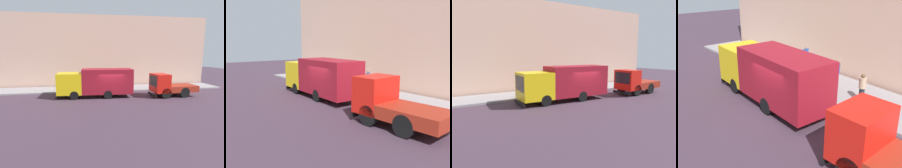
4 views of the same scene
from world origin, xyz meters
The scene contains 10 objects.
ground centered at (0.00, 0.00, 0.00)m, with size 80.00×80.00×0.00m, color #402E3C.
sidewalk centered at (4.90, 0.00, 0.08)m, with size 3.80×30.00×0.17m, color gray.
building_facade centered at (7.30, 0.00, 4.82)m, with size 0.50×30.00×9.64m, color #D4A88F.
large_utility_truck centered at (0.95, 1.42, 1.61)m, with size 2.63×7.88×2.95m.
small_flatbed_truck centered at (0.03, -6.19, 1.14)m, with size 2.34×5.01×2.43m.
pedestrian_walking centered at (4.75, 2.73, 1.10)m, with size 0.41×0.41×1.75m.
pedestrian_standing centered at (4.90, 0.28, 1.06)m, with size 0.48×0.48×1.70m.
pedestrian_third centered at (4.30, -2.02, 1.01)m, with size 0.53×0.53×1.60m.
traffic_cone_orange centered at (3.59, 4.43, 0.53)m, with size 0.50×0.50×0.72m, color orange.
street_sign_post centered at (3.30, 1.28, 1.64)m, with size 0.44×0.08×2.48m.
Camera 4 is at (-7.20, -9.99, 6.57)m, focal length 44.89 mm.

